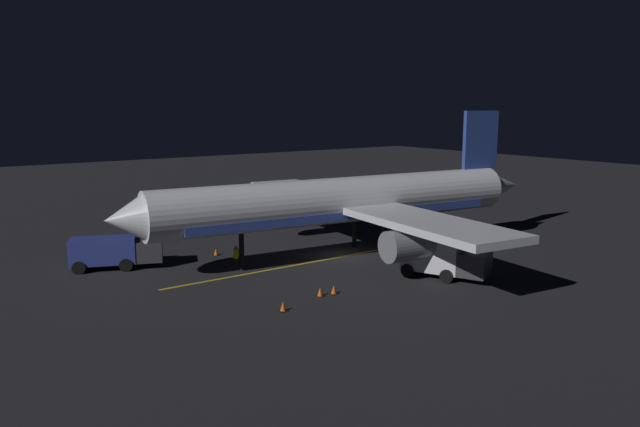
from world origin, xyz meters
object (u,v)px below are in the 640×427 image
airliner (348,202)px  traffic_cone_under_wing (216,252)px  ground_crew_worker (236,258)px  traffic_cone_near_right (320,292)px  traffic_cone_far (334,290)px  catering_truck (441,258)px  traffic_cone_near_left (283,307)px  baggage_truck (113,252)px

airliner → traffic_cone_under_wing: (5.84, 8.26, -3.87)m
ground_crew_worker → traffic_cone_under_wing: (4.64, -0.73, -0.64)m
traffic_cone_near_right → traffic_cone_far: (-0.12, -0.95, 0.00)m
airliner → catering_truck: 8.98m
airliner → traffic_cone_near_left: airliner is taller
catering_truck → traffic_cone_under_wing: 17.15m
ground_crew_worker → traffic_cone_near_left: 9.42m
catering_truck → traffic_cone_near_left: bearing=87.8°
ground_crew_worker → traffic_cone_under_wing: bearing=-9.0°
traffic_cone_far → baggage_truck: bearing=33.2°
traffic_cone_near_left → catering_truck: bearing=-92.2°
traffic_cone_under_wing → catering_truck: bearing=-146.6°
airliner → traffic_cone_under_wing: bearing=54.7°
traffic_cone_near_right → traffic_cone_under_wing: size_ratio=1.00×
baggage_truck → traffic_cone_far: 16.47m
catering_truck → traffic_cone_near_left: catering_truck is taller
airliner → traffic_cone_near_left: (-7.99, 10.98, -3.87)m
traffic_cone_near_right → catering_truck: bearing=-99.1°
traffic_cone_near_left → traffic_cone_near_right: size_ratio=1.00×
ground_crew_worker → traffic_cone_near_left: (-9.19, 1.99, -0.64)m
traffic_cone_near_right → airliner: bearing=-47.7°
airliner → traffic_cone_far: airliner is taller
catering_truck → traffic_cone_near_left: size_ratio=10.97×
baggage_truck → traffic_cone_far: baggage_truck is taller
catering_truck → ground_crew_worker: catering_truck is taller
traffic_cone_under_wing → traffic_cone_far: 13.07m
traffic_cone_far → traffic_cone_near_right: bearing=82.9°
airliner → catering_truck: airliner is taller
traffic_cone_near_left → traffic_cone_under_wing: same height
traffic_cone_near_left → traffic_cone_under_wing: bearing=-11.1°
baggage_truck → airliner: bearing=-112.8°
airliner → traffic_cone_near_right: size_ratio=64.67×
ground_crew_worker → airliner: bearing=-97.6°
traffic_cone_far → airliner: bearing=-43.5°
airliner → catering_truck: bearing=-172.1°
airliner → traffic_cone_near_right: (-7.03, 7.72, -3.87)m
ground_crew_worker → traffic_cone_near_right: 8.34m
catering_truck → traffic_cone_under_wing: (14.29, 9.43, -1.06)m
traffic_cone_near_right → traffic_cone_near_left: bearing=106.5°
airliner → traffic_cone_near_right: bearing=132.3°
baggage_truck → traffic_cone_near_right: size_ratio=11.79×
catering_truck → ground_crew_worker: (9.64, 10.16, -0.43)m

